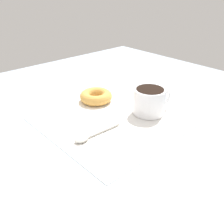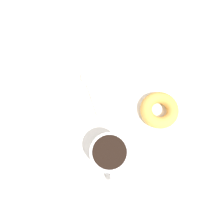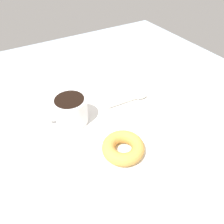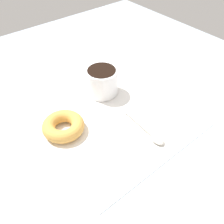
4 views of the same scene
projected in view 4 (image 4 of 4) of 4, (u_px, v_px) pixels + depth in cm
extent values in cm
cube|color=#99A8B7|center=(105.00, 115.00, 66.33)|extent=(120.00, 120.00, 2.00)
cube|color=white|center=(112.00, 118.00, 63.89)|extent=(36.17, 36.17, 0.30)
cylinder|color=white|center=(102.00, 81.00, 69.07)|extent=(8.92, 8.92, 7.31)
cylinder|color=black|center=(102.00, 71.00, 66.71)|extent=(7.72, 7.72, 0.60)
torus|color=white|center=(95.00, 72.00, 72.31)|extent=(5.06, 2.15, 5.00)
torus|color=gold|center=(63.00, 126.00, 59.49)|extent=(10.13, 10.13, 3.12)
ellipsoid|color=#B7B2A8|center=(157.00, 140.00, 57.80)|extent=(3.71, 2.57, 0.90)
cylinder|color=#B7B2A8|center=(139.00, 124.00, 61.68)|extent=(10.67, 1.07, 0.56)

